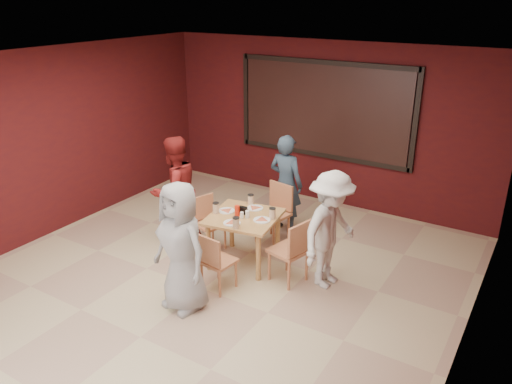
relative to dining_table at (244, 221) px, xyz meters
The scene contains 11 objects.
floor 1.07m from the dining_table, 94.91° to the right, with size 7.00×7.00×0.00m, color #C6B489.
window_blinds 2.79m from the dining_table, 91.62° to the left, with size 3.00×0.02×1.50m, color black.
dining_table is the anchor object (origin of this frame).
chair_front 0.81m from the dining_table, 84.26° to the right, with size 0.42×0.42×0.78m.
chair_back 0.83m from the dining_table, 87.66° to the left, with size 0.50×0.50×0.88m.
chair_left 0.74m from the dining_table, behind, with size 0.47×0.47×0.78m.
chair_right 0.83m from the dining_table, ahead, with size 0.51×0.51×0.88m.
diner_front 1.27m from the dining_table, 91.76° to the right, with size 0.78×0.50×1.59m, color #989898.
diner_back 1.22m from the dining_table, 90.79° to the left, with size 0.56×0.37×1.55m, color #314457.
diner_left 1.23m from the dining_table, behind, with size 0.79×0.61×1.62m, color maroon.
diner_right 1.23m from the dining_table, ahead, with size 0.99×0.57×1.54m, color silver.
Camera 1 is at (3.44, -4.25, 3.52)m, focal length 35.00 mm.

